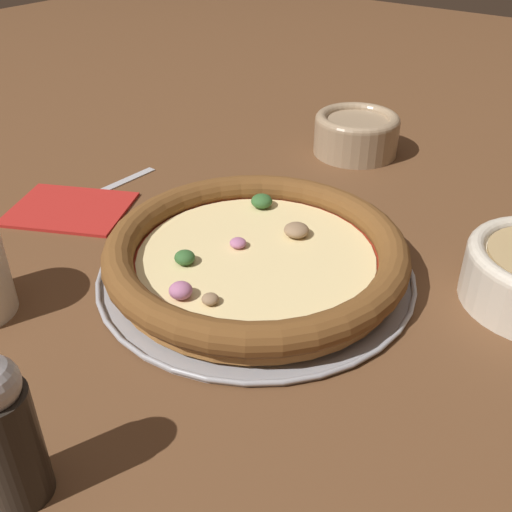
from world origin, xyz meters
name	(u,v)px	position (x,y,z in m)	size (l,w,h in m)	color
ground_plane	(256,275)	(0.00, 0.00, 0.00)	(3.00, 3.00, 0.00)	brown
pizza_tray	(256,272)	(0.00, 0.00, 0.00)	(0.34, 0.34, 0.01)	#9E9EA3
pizza	(256,254)	(0.00, 0.00, 0.03)	(0.32, 0.32, 0.04)	#A86B33
bowl_far	(356,132)	(0.08, -0.35, 0.03)	(0.13, 0.13, 0.06)	#9E8466
napkin	(70,208)	(0.28, 0.03, 0.00)	(0.18, 0.17, 0.01)	#B2231E
fork	(102,191)	(0.28, -0.03, 0.00)	(0.02, 0.16, 0.00)	#B7B7BC
pepper_shaker	(6,432)	(-0.03, 0.31, 0.06)	(0.04, 0.04, 0.12)	black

